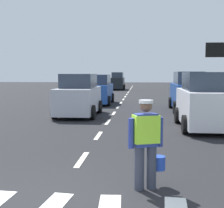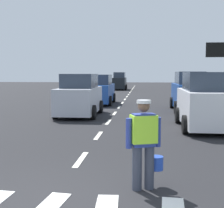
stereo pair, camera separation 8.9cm
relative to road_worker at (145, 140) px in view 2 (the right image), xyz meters
The scene contains 8 objects.
ground_plane 20.20m from the road_worker, 94.47° to the left, with size 96.00×96.00×0.00m, color black.
lane_center_line 24.39m from the road_worker, 93.70° to the left, with size 0.14×46.40×0.01m.
road_worker is the anchor object (origin of this frame).
car_oncoming_second 16.20m from the road_worker, 101.18° to the left, with size 2.02×4.24×2.06m.
car_oncoming_third 34.93m from the road_worker, 95.26° to the left, with size 1.86×3.90×2.28m.
car_parked_far 12.65m from the road_worker, 78.43° to the left, with size 1.87×4.33×2.24m.
car_parked_curbside 7.05m from the road_worker, 70.64° to the left, with size 1.97×3.95×2.20m.
car_oncoming_lead 10.32m from the road_worker, 108.46° to the left, with size 2.03×3.92×2.12m.
Camera 2 is at (1.55, -4.76, 2.15)m, focal length 49.78 mm.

